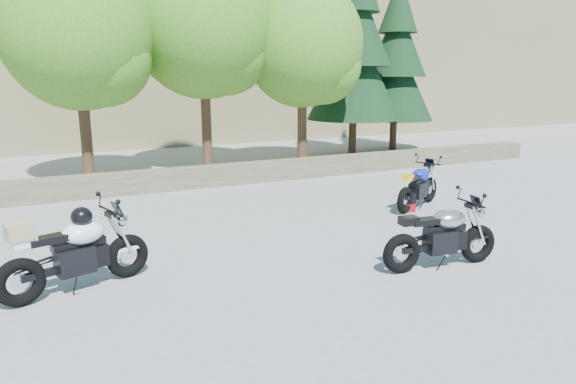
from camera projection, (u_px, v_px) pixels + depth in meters
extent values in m
plane|color=gray|center=(304.00, 252.00, 8.07)|extent=(90.00, 90.00, 0.00)
cube|color=#4A4131|center=(202.00, 177.00, 12.84)|extent=(22.00, 0.55, 0.50)
cylinder|color=#382314|center=(85.00, 124.00, 12.98)|extent=(0.28, 0.28, 3.02)
sphere|color=#3B7C1B|center=(77.00, 31.00, 12.48)|extent=(3.67, 3.67, 3.67)
sphere|color=#3B7C1B|center=(102.00, 58.00, 12.58)|extent=(2.38, 2.38, 2.38)
cylinder|color=#382314|center=(206.00, 113.00, 14.71)|extent=(0.28, 0.28, 3.36)
sphere|color=#3B7C1B|center=(203.00, 21.00, 14.15)|extent=(4.08, 4.08, 4.08)
sphere|color=#3B7C1B|center=(224.00, 48.00, 14.26)|extent=(2.64, 2.64, 2.64)
cylinder|color=#382314|center=(302.00, 119.00, 15.43)|extent=(0.28, 0.28, 2.91)
sphere|color=#3B7C1B|center=(303.00, 43.00, 14.95)|extent=(3.54, 3.54, 3.54)
sphere|color=#3B7C1B|center=(322.00, 65.00, 15.03)|extent=(2.29, 2.29, 2.29)
cylinder|color=#382314|center=(353.00, 124.00, 17.68)|extent=(0.26, 0.26, 2.16)
cone|color=black|center=(354.00, 71.00, 17.28)|extent=(3.17, 3.17, 3.24)
cone|color=black|center=(356.00, 22.00, 16.93)|extent=(2.45, 2.45, 2.88)
cylinder|color=#382314|center=(393.00, 124.00, 19.17)|extent=(0.26, 0.26, 1.92)
cone|color=black|center=(395.00, 80.00, 18.82)|extent=(2.82, 2.82, 2.88)
cone|color=black|center=(397.00, 40.00, 18.50)|extent=(2.18, 2.18, 2.56)
cone|color=black|center=(399.00, 3.00, 18.22)|extent=(1.41, 1.41, 2.05)
torus|color=black|center=(478.00, 244.00, 7.59)|extent=(0.59, 0.21, 0.58)
torus|color=black|center=(401.00, 253.00, 7.17)|extent=(0.59, 0.21, 0.58)
cylinder|color=silver|center=(478.00, 244.00, 7.59)|extent=(0.20, 0.06, 0.20)
cylinder|color=silver|center=(401.00, 253.00, 7.17)|extent=(0.20, 0.06, 0.20)
cube|color=black|center=(440.00, 241.00, 7.35)|extent=(0.46, 0.32, 0.32)
cube|color=black|center=(445.00, 228.00, 7.32)|extent=(0.64, 0.22, 0.09)
ellipsoid|color=#AEAFB3|center=(449.00, 219.00, 7.32)|extent=(0.55, 0.41, 0.27)
cube|color=black|center=(425.00, 221.00, 7.19)|extent=(0.47, 0.25, 0.08)
cube|color=black|center=(409.00, 221.00, 7.09)|extent=(0.27, 0.21, 0.12)
cylinder|color=black|center=(471.00, 203.00, 7.39)|extent=(0.10, 0.59, 0.03)
sphere|color=silver|center=(478.00, 212.00, 7.47)|extent=(0.16, 0.16, 0.16)
torus|color=black|center=(127.00, 256.00, 7.02)|extent=(0.62, 0.32, 0.61)
torus|color=black|center=(20.00, 282.00, 6.12)|extent=(0.62, 0.32, 0.61)
cylinder|color=silver|center=(127.00, 256.00, 7.02)|extent=(0.21, 0.10, 0.21)
cylinder|color=silver|center=(20.00, 282.00, 6.12)|extent=(0.21, 0.10, 0.21)
cube|color=black|center=(75.00, 260.00, 6.53)|extent=(0.52, 0.40, 0.34)
cube|color=black|center=(79.00, 244.00, 6.53)|extent=(0.68, 0.34, 0.09)
ellipsoid|color=white|center=(83.00, 232.00, 6.55)|extent=(0.63, 0.51, 0.29)
cube|color=black|center=(49.00, 239.00, 6.27)|extent=(0.51, 0.34, 0.09)
cube|color=white|center=(24.00, 241.00, 6.07)|extent=(0.31, 0.26, 0.12)
cylinder|color=black|center=(110.00, 211.00, 6.75)|extent=(0.21, 0.61, 0.03)
sphere|color=silver|center=(122.00, 220.00, 6.89)|extent=(0.17, 0.17, 0.17)
ellipsoid|color=black|center=(82.00, 217.00, 6.50)|extent=(0.33, 0.34, 0.25)
cube|color=#958456|center=(19.00, 231.00, 6.02)|extent=(0.34, 0.32, 0.19)
torus|color=black|center=(430.00, 190.00, 11.25)|extent=(0.55, 0.37, 0.55)
torus|color=black|center=(405.00, 200.00, 10.29)|extent=(0.55, 0.37, 0.55)
cylinder|color=silver|center=(430.00, 190.00, 11.25)|extent=(0.18, 0.11, 0.19)
cylinder|color=silver|center=(405.00, 200.00, 10.29)|extent=(0.18, 0.11, 0.19)
cube|color=black|center=(418.00, 190.00, 10.74)|extent=(0.48, 0.41, 0.31)
cube|color=black|center=(419.00, 181.00, 10.74)|extent=(0.60, 0.39, 0.09)
ellipsoid|color=#0B1BB3|center=(421.00, 175.00, 10.76)|extent=(0.59, 0.52, 0.26)
cube|color=black|center=(413.00, 177.00, 10.47)|extent=(0.47, 0.36, 0.08)
cube|color=#FFB90D|center=(408.00, 178.00, 10.26)|extent=(0.29, 0.26, 0.11)
cylinder|color=black|center=(428.00, 163.00, 10.98)|extent=(0.27, 0.52, 0.03)
sphere|color=silver|center=(430.00, 169.00, 11.12)|extent=(0.15, 0.15, 0.15)
cube|color=black|center=(408.00, 202.00, 10.51)|extent=(0.30, 0.23, 0.38)
cube|color=maroon|center=(411.00, 208.00, 10.42)|extent=(0.22, 0.06, 0.16)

